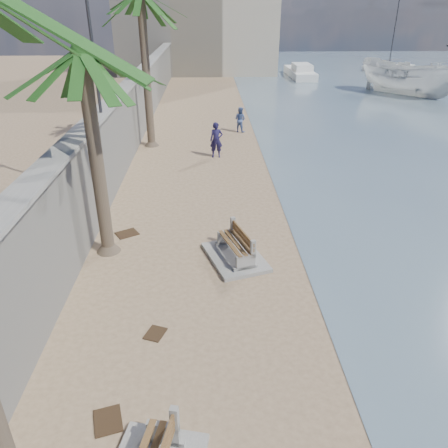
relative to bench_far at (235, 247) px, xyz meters
name	(u,v)px	position (x,y,z in m)	size (l,w,h in m)	color
seawall	(133,114)	(-5.06, 13.14, 1.33)	(0.45, 70.00, 3.50)	gray
wall_cap	(130,81)	(-5.06, 13.14, 3.13)	(0.80, 70.00, 0.12)	gray
end_building	(197,7)	(-1.86, 45.14, 6.58)	(18.00, 12.00, 14.00)	#B7AA93
bench_far	(235,247)	(0.00, 0.00, 0.00)	(2.22, 2.70, 0.97)	gray
palm_mid	(82,55)	(-4.20, 0.66, 5.73)	(5.00, 5.00, 7.13)	brown
streetlight	(90,27)	(-4.96, 5.14, 6.22)	(0.28, 0.28, 5.12)	#2D2D33
person_a	(216,138)	(-0.38, 10.56, 0.64)	(0.77, 0.52, 2.13)	#191438
person_b	(240,118)	(1.24, 15.69, 0.45)	(0.84, 0.65, 1.75)	#485C94
boat_cruiser	(410,76)	(17.17, 27.77, 1.26)	(3.55, 3.65, 4.18)	silver
yacht_far	(300,74)	(9.67, 39.21, -0.07)	(8.32, 2.33, 1.50)	silver
sailboat_west	(389,67)	(21.75, 44.25, -0.09)	(6.76, 3.47, 9.96)	silver
debris_b	(108,421)	(-2.89, -6.06, -0.41)	(0.67, 0.53, 0.03)	#382616
debris_c	(127,234)	(-3.78, 1.85, -0.41)	(0.74, 0.59, 0.03)	#382616
debris_d	(155,333)	(-2.22, -3.53, -0.41)	(0.54, 0.44, 0.03)	#382616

